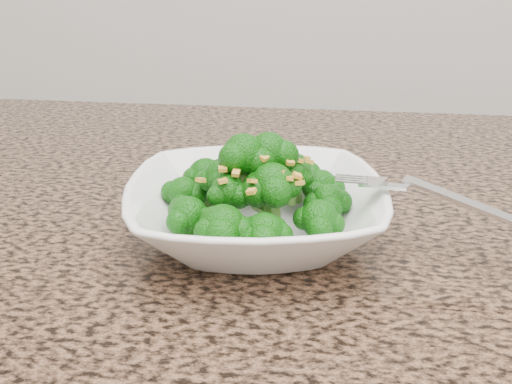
# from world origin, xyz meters

# --- Properties ---
(granite_counter) EXTENTS (1.64, 1.04, 0.03)m
(granite_counter) POSITION_xyz_m (0.00, 0.30, 0.89)
(granite_counter) COLOR brown
(granite_counter) RESTS_ON cabinet
(bowl) EXTENTS (0.28, 0.28, 0.06)m
(bowl) POSITION_xyz_m (-0.07, 0.31, 0.93)
(bowl) COLOR white
(bowl) RESTS_ON granite_counter
(broccoli_pile) EXTENTS (0.21, 0.21, 0.07)m
(broccoli_pile) POSITION_xyz_m (-0.07, 0.31, 0.99)
(broccoli_pile) COLOR #11610B
(broccoli_pile) RESTS_ON bowl
(garlic_topping) EXTENTS (0.13, 0.13, 0.01)m
(garlic_topping) POSITION_xyz_m (-0.07, 0.31, 1.03)
(garlic_topping) COLOR gold
(garlic_topping) RESTS_ON broccoli_pile
(fork) EXTENTS (0.19, 0.10, 0.01)m
(fork) POSITION_xyz_m (0.06, 0.29, 0.97)
(fork) COLOR silver
(fork) RESTS_ON bowl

